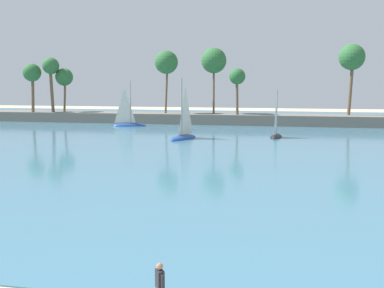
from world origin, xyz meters
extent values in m
cube|color=teal|center=(0.00, 62.13, 0.03)|extent=(220.00, 106.89, 0.06)
cube|color=slate|center=(0.00, 75.58, 0.90)|extent=(115.78, 6.00, 1.80)
cylinder|color=brown|center=(14.35, 76.94, 6.53)|extent=(0.88, 0.65, 9.48)
sphere|color=#2D6633|center=(14.35, 76.94, 11.26)|extent=(4.23, 4.23, 4.23)
cylinder|color=brown|center=(-41.40, 73.98, 5.37)|extent=(0.56, 0.92, 7.16)
sphere|color=#2D6633|center=(-41.40, 73.98, 8.94)|extent=(3.27, 3.27, 3.27)
cylinder|color=brown|center=(-38.02, 74.71, 5.98)|extent=(0.97, 0.74, 8.38)
sphere|color=#2D6633|center=(-38.02, 74.71, 10.15)|extent=(3.02, 3.02, 3.02)
cylinder|color=brown|center=(-4.04, 74.21, 4.98)|extent=(0.61, 0.60, 6.38)
sphere|color=#2D6633|center=(-4.04, 74.21, 8.16)|extent=(2.71, 2.71, 2.71)
cylinder|color=brown|center=(-8.35, 76.36, 6.34)|extent=(0.48, 0.86, 9.09)
sphere|color=#2D6633|center=(-8.35, 76.36, 10.88)|extent=(4.35, 4.35, 4.35)
cylinder|color=brown|center=(-16.51, 75.32, 6.21)|extent=(0.85, 0.66, 8.84)
sphere|color=#2D6633|center=(-16.51, 75.32, 10.63)|extent=(4.04, 4.04, 4.04)
cylinder|color=brown|center=(-36.21, 76.20, 4.97)|extent=(0.73, 0.57, 6.37)
sphere|color=#2D6633|center=(-36.21, 76.20, 8.15)|extent=(3.21, 3.21, 3.21)
cube|color=#23232D|center=(1.29, 7.87, 1.15)|extent=(0.36, 0.39, 0.58)
sphere|color=#9E7051|center=(1.29, 7.87, 1.56)|extent=(0.21, 0.21, 0.21)
cylinder|color=#23232D|center=(1.16, 8.06, 1.11)|extent=(0.09, 0.09, 0.50)
cylinder|color=#23232D|center=(1.42, 7.68, 1.11)|extent=(0.09, 0.09, 0.50)
ellipsoid|color=#234793|center=(-8.32, 52.54, 0.06)|extent=(3.39, 5.90, 1.13)
cylinder|color=gray|center=(-8.41, 52.27, 4.16)|extent=(0.17, 0.17, 7.06)
pyramid|color=silver|center=(-8.11, 53.18, 3.63)|extent=(0.96, 2.47, 6.00)
ellipsoid|color=#234793|center=(-21.02, 68.40, 0.06)|extent=(5.70, 3.11, 1.09)
cylinder|color=gray|center=(-20.76, 68.48, 4.02)|extent=(0.16, 0.16, 6.82)
pyramid|color=silver|center=(-21.65, 68.22, 3.50)|extent=(2.40, 0.85, 5.80)
ellipsoid|color=black|center=(3.09, 56.85, 0.06)|extent=(1.84, 4.65, 0.91)
cylinder|color=gray|center=(3.11, 57.07, 3.34)|extent=(0.14, 0.14, 5.66)
pyramid|color=white|center=(3.03, 56.31, 2.92)|extent=(0.36, 2.04, 4.81)
camera|label=1|loc=(5.12, -5.49, 7.09)|focal=44.59mm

